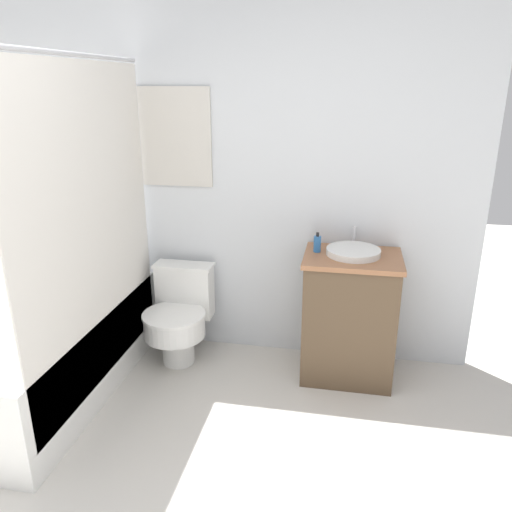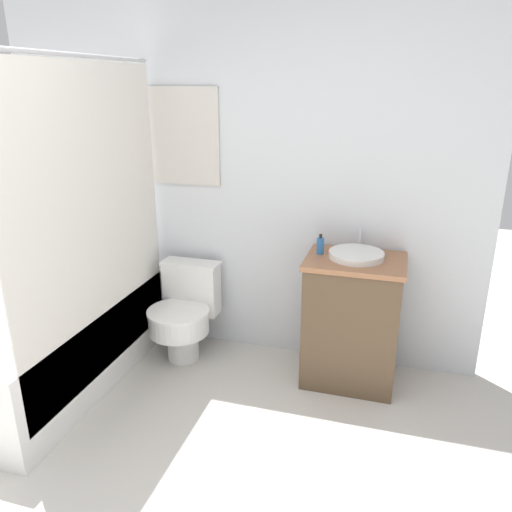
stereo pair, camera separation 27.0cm
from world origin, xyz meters
name	(u,v)px [view 2 (the right image)]	position (x,y,z in m)	size (l,w,h in m)	color
wall_back	(235,174)	(-0.01, 2.14, 1.25)	(3.31, 0.07, 2.50)	silver
shower_area	(70,338)	(-0.84, 1.33, 0.32)	(0.59, 1.58, 1.98)	white
toilet	(185,312)	(-0.29, 1.85, 0.33)	(0.42, 0.53, 0.65)	white
vanity	(352,321)	(0.85, 1.87, 0.42)	(0.60, 0.47, 0.83)	brown
sink	(356,255)	(0.85, 1.89, 0.85)	(0.33, 0.37, 0.13)	white
soap_bottle	(320,246)	(0.62, 1.91, 0.88)	(0.05, 0.05, 0.13)	#2D6BB2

